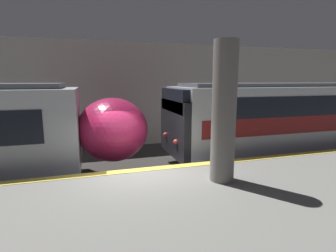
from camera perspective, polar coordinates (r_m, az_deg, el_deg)
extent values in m
plane|color=#33302D|center=(7.84, -5.61, -16.06)|extent=(120.00, 120.00, 0.00)
cube|color=slate|center=(5.64, -0.86, -21.38)|extent=(40.00, 4.59, 1.01)
cube|color=#EAD14C|center=(7.32, -5.52, -9.42)|extent=(40.00, 0.30, 0.01)
cube|color=#B2AD9E|center=(13.75, -11.28, 6.60)|extent=(50.00, 0.15, 5.34)
cylinder|color=slate|center=(6.32, 12.06, 2.86)|extent=(0.58, 0.58, 3.34)
ellipsoid|color=#B21E4C|center=(9.32, -11.92, -0.72)|extent=(2.42, 2.67, 2.19)
sphere|color=#F2EFCC|center=(9.52, -6.13, -2.75)|extent=(0.20, 0.20, 0.20)
cube|color=black|center=(9.77, 1.35, -0.49)|extent=(0.25, 2.84, 2.09)
cube|color=black|center=(9.64, 1.38, 5.63)|extent=(0.25, 2.55, 0.84)
sphere|color=#EA4C42|center=(9.19, 1.68, -3.49)|extent=(0.18, 0.18, 0.18)
sphere|color=#EA4C42|center=(10.41, -0.58, -1.89)|extent=(0.18, 0.18, 0.18)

